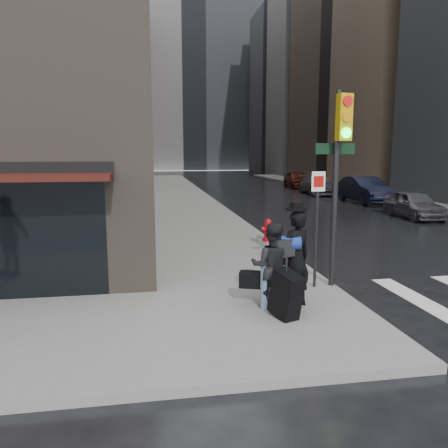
{
  "coord_description": "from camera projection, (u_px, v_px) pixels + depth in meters",
  "views": [
    {
      "loc": [
        -2.08,
        -7.16,
        3.1
      ],
      "look_at": [
        -0.24,
        3.73,
        1.3
      ],
      "focal_mm": 35.0,
      "sensor_mm": 36.0,
      "label": 1
    }
  ],
  "objects": [
    {
      "name": "traffic_light",
      "position": [
        337.0,
        162.0,
        9.32
      ],
      "size": [
        1.06,
        0.54,
        4.27
      ],
      "rotation": [
        0.0,
        0.0,
        0.13
      ],
      "color": "black",
      "rests_on": "ground"
    },
    {
      "name": "bldg_left_far",
      "position": [
        72.0,
        85.0,
        63.92
      ],
      "size": [
        22.0,
        20.0,
        26.0
      ],
      "primitive_type": "cube",
      "color": "#56221D",
      "rests_on": "ground"
    },
    {
      "name": "sidewalk_left",
      "position": [
        178.0,
        192.0,
        34.07
      ],
      "size": [
        4.0,
        50.0,
        0.15
      ],
      "primitive_type": "cube",
      "color": "slate",
      "rests_on": "ground"
    },
    {
      "name": "parked_car_3",
      "position": [
        317.0,
        185.0,
        33.23
      ],
      "size": [
        2.32,
        4.98,
        1.41
      ],
      "primitive_type": "imported",
      "rotation": [
        0.0,
        0.0,
        -0.07
      ],
      "color": "#3F3F44",
      "rests_on": "ground"
    },
    {
      "name": "parked_car_2",
      "position": [
        365.0,
        190.0,
        27.19
      ],
      "size": [
        1.76,
        4.99,
        1.64
      ],
      "primitive_type": "imported",
      "rotation": [
        0.0,
        0.0,
        -0.0
      ],
      "color": "black",
      "rests_on": "ground"
    },
    {
      "name": "bldg_right_far",
      "position": [
        334.0,
        91.0,
        66.51
      ],
      "size": [
        22.0,
        20.0,
        25.0
      ],
      "primitive_type": "cube",
      "color": "gray",
      "rests_on": "ground"
    },
    {
      "name": "man_jeans",
      "position": [
        271.0,
        266.0,
        8.27
      ],
      "size": [
        1.15,
        0.94,
        1.66
      ],
      "rotation": [
        0.0,
        0.0,
        2.79
      ],
      "color": "black",
      "rests_on": "ground"
    },
    {
      "name": "man_overcoat",
      "position": [
        293.0,
        264.0,
        8.26
      ],
      "size": [
        1.05,
        1.34,
        2.08
      ],
      "rotation": [
        0.0,
        0.0,
        3.51
      ],
      "color": "black",
      "rests_on": "ground"
    },
    {
      "name": "parked_car_1",
      "position": [
        414.0,
        204.0,
        20.99
      ],
      "size": [
        1.82,
        4.0,
        1.33
      ],
      "primitive_type": "imported",
      "rotation": [
        0.0,
        0.0,
        -0.06
      ],
      "color": "#4C4C51",
      "rests_on": "ground"
    },
    {
      "name": "bldg_distant",
      "position": [
        191.0,
        84.0,
        82.13
      ],
      "size": [
        40.0,
        12.0,
        32.0
      ],
      "primitive_type": "cube",
      "color": "gray",
      "rests_on": "ground"
    },
    {
      "name": "sidewalk_right",
      "position": [
        340.0,
        190.0,
        36.29
      ],
      "size": [
        3.0,
        50.0,
        0.15
      ],
      "primitive_type": "cube",
      "color": "slate",
      "rests_on": "ground"
    },
    {
      "name": "ground",
      "position": [
        272.0,
        328.0,
        7.8
      ],
      "size": [
        140.0,
        140.0,
        0.0
      ],
      "primitive_type": "plane",
      "color": "black",
      "rests_on": "ground"
    },
    {
      "name": "fire_hydrant",
      "position": [
        268.0,
        231.0,
        14.73
      ],
      "size": [
        0.44,
        0.34,
        0.77
      ],
      "rotation": [
        0.0,
        0.0,
        -0.19
      ],
      "color": "#AD0A13",
      "rests_on": "ground"
    },
    {
      "name": "parked_car_4",
      "position": [
        297.0,
        179.0,
        39.42
      ],
      "size": [
        2.2,
        4.57,
        1.51
      ],
      "primitive_type": "imported",
      "rotation": [
        0.0,
        0.0,
        -0.1
      ],
      "color": "#39130B",
      "rests_on": "ground"
    }
  ]
}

